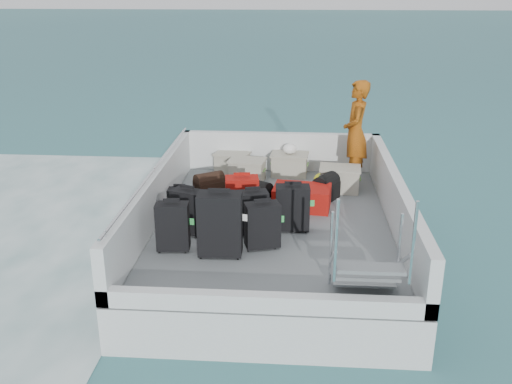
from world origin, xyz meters
TOP-DOWN VIEW (x-y plane):
  - ground at (0.00, 0.00)m, footprint 160.00×160.00m
  - ferry_hull at (0.00, 0.00)m, footprint 3.60×5.00m
  - deck at (0.00, 0.00)m, footprint 3.30×4.70m
  - deck_fittings at (0.35, -0.32)m, footprint 3.60×5.00m
  - suitcase_0 at (-1.25, -1.06)m, footprint 0.43×0.27m
  - suitcase_1 at (-1.16, -0.52)m, footprint 0.48×0.38m
  - suitcase_2 at (-1.35, -0.10)m, footprint 0.35×0.21m
  - suitcase_3 at (-0.63, -1.15)m, footprint 0.56×0.33m
  - suitcase_4 at (-0.27, -0.46)m, footprint 0.46×0.34m
  - suitcase_5 at (-0.46, 0.02)m, footprint 0.51×0.35m
  - suitcase_6 at (-0.11, -0.89)m, footprint 0.50×0.38m
  - suitcase_7 at (0.27, -0.30)m, footprint 0.48×0.29m
  - suitcase_8 at (0.41, 0.55)m, footprint 0.92×0.67m
  - duffel_0 at (-1.08, 0.90)m, footprint 0.54×0.50m
  - duffel_1 at (-0.28, 0.57)m, footprint 0.53×0.49m
  - duffel_2 at (0.79, 0.95)m, footprint 0.49×0.53m
  - crate_0 at (-0.85, 2.20)m, footprint 0.65×0.53m
  - crate_1 at (-0.54, 1.78)m, footprint 0.64×0.49m
  - crate_2 at (0.19, 2.11)m, footprint 0.65×0.47m
  - crate_3 at (1.04, 1.36)m, footprint 0.66×0.49m
  - yellow_bag at (0.76, 1.59)m, footprint 0.28×0.26m
  - white_bag at (0.19, 2.11)m, footprint 0.24×0.24m
  - passenger at (1.30, 1.81)m, footprint 0.46×0.68m

SIDE VIEW (x-z plane):
  - ground at x=0.00m, z-range 0.00..0.00m
  - ferry_hull at x=0.00m, z-range 0.00..0.60m
  - deck at x=0.00m, z-range 0.60..0.62m
  - yellow_bag at x=0.76m, z-range 0.62..0.84m
  - duffel_0 at x=-1.08m, z-range 0.62..0.94m
  - duffel_1 at x=-0.28m, z-range 0.62..0.94m
  - duffel_2 at x=0.79m, z-range 0.62..0.94m
  - crate_0 at x=-0.85m, z-range 0.62..0.96m
  - suitcase_8 at x=0.41m, z-range 0.62..0.96m
  - crate_1 at x=-0.54m, z-range 0.62..0.97m
  - crate_2 at x=0.19m, z-range 0.62..0.99m
  - crate_3 at x=1.04m, z-range 0.62..1.00m
  - suitcase_2 at x=-1.35m, z-range 0.62..1.12m
  - suitcase_6 at x=-0.11m, z-range 0.62..1.23m
  - suitcase_4 at x=-0.27m, z-range 0.62..1.23m
  - suitcase_1 at x=-1.16m, z-range 0.62..1.26m
  - suitcase_0 at x=-1.25m, z-range 0.62..1.27m
  - suitcase_7 at x=0.27m, z-range 0.62..1.27m
  - suitcase_5 at x=-0.46m, z-range 0.62..1.27m
  - deck_fittings at x=0.35m, z-range 0.54..1.44m
  - suitcase_3 at x=-0.63m, z-range 0.62..1.45m
  - white_bag at x=0.19m, z-range 0.99..1.17m
  - passenger at x=1.30m, z-range 0.62..2.39m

